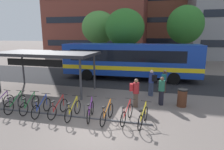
{
  "coord_description": "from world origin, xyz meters",
  "views": [
    {
      "loc": [
        2.32,
        -7.19,
        4.02
      ],
      "look_at": [
        -0.62,
        4.63,
        1.38
      ],
      "focal_mm": 30.01,
      "sensor_mm": 36.0,
      "label": 1
    }
  ],
  "objects_px": {
    "parked_bicycle_purple_0": "(0,103)",
    "street_tree_0": "(99,28)",
    "parked_bicycle_orange_7": "(107,114)",
    "transit_shelter": "(46,55)",
    "street_tree_2": "(125,28)",
    "parked_bicycle_green_2": "(30,105)",
    "parked_bicycle_yellow_9": "(143,117)",
    "commuter_black_pack_2": "(152,81)",
    "parked_bicycle_red_8": "(127,114)",
    "commuter_red_pack_3": "(135,91)",
    "street_tree_1": "(185,25)",
    "parked_bicycle_purple_6": "(90,111)",
    "commuter_teal_pack_1": "(164,80)",
    "commuter_black_pack_0": "(161,89)",
    "parked_bicycle_blue_3": "(42,108)",
    "city_bus": "(131,60)",
    "parked_bicycle_yellow_5": "(73,110)",
    "trash_bin": "(182,98)",
    "parked_bicycle_green_1": "(16,104)",
    "parked_bicycle_red_4": "(58,108)"
  },
  "relations": [
    {
      "from": "commuter_black_pack_0",
      "to": "commuter_black_pack_2",
      "type": "height_order",
      "value": "commuter_black_pack_2"
    },
    {
      "from": "street_tree_1",
      "to": "commuter_black_pack_2",
      "type": "bearing_deg",
      "value": -104.07
    },
    {
      "from": "parked_bicycle_red_4",
      "to": "parked_bicycle_purple_6",
      "type": "xyz_separation_m",
      "value": [
        1.71,
        0.04,
        0.0
      ]
    },
    {
      "from": "parked_bicycle_purple_0",
      "to": "street_tree_0",
      "type": "height_order",
      "value": "street_tree_0"
    },
    {
      "from": "parked_bicycle_purple_6",
      "to": "trash_bin",
      "type": "bearing_deg",
      "value": -68.47
    },
    {
      "from": "parked_bicycle_orange_7",
      "to": "street_tree_1",
      "type": "xyz_separation_m",
      "value": [
        5.29,
        18.05,
        4.84
      ]
    },
    {
      "from": "parked_bicycle_green_2",
      "to": "street_tree_2",
      "type": "height_order",
      "value": "street_tree_2"
    },
    {
      "from": "parked_bicycle_yellow_5",
      "to": "street_tree_2",
      "type": "relative_size",
      "value": 0.25
    },
    {
      "from": "street_tree_1",
      "to": "street_tree_0",
      "type": "bearing_deg",
      "value": -174.31
    },
    {
      "from": "commuter_black_pack_0",
      "to": "commuter_black_pack_2",
      "type": "bearing_deg",
      "value": -178.85
    },
    {
      "from": "parked_bicycle_orange_7",
      "to": "parked_bicycle_red_8",
      "type": "height_order",
      "value": "same"
    },
    {
      "from": "commuter_red_pack_3",
      "to": "city_bus",
      "type": "bearing_deg",
      "value": 96.92
    },
    {
      "from": "parked_bicycle_red_8",
      "to": "commuter_red_pack_3",
      "type": "bearing_deg",
      "value": 5.17
    },
    {
      "from": "city_bus",
      "to": "street_tree_1",
      "type": "distance_m",
      "value": 11.25
    },
    {
      "from": "parked_bicycle_orange_7",
      "to": "transit_shelter",
      "type": "height_order",
      "value": "transit_shelter"
    },
    {
      "from": "parked_bicycle_purple_6",
      "to": "street_tree_0",
      "type": "height_order",
      "value": "street_tree_0"
    },
    {
      "from": "street_tree_2",
      "to": "parked_bicycle_green_2",
      "type": "bearing_deg",
      "value": -100.91
    },
    {
      "from": "commuter_red_pack_3",
      "to": "street_tree_1",
      "type": "height_order",
      "value": "street_tree_1"
    },
    {
      "from": "commuter_teal_pack_1",
      "to": "street_tree_1",
      "type": "distance_m",
      "value": 13.71
    },
    {
      "from": "commuter_teal_pack_1",
      "to": "street_tree_0",
      "type": "height_order",
      "value": "street_tree_0"
    },
    {
      "from": "city_bus",
      "to": "parked_bicycle_green_2",
      "type": "bearing_deg",
      "value": -117.42
    },
    {
      "from": "parked_bicycle_red_4",
      "to": "parked_bicycle_orange_7",
      "type": "distance_m",
      "value": 2.57
    },
    {
      "from": "parked_bicycle_red_4",
      "to": "commuter_teal_pack_1",
      "type": "relative_size",
      "value": 1.04
    },
    {
      "from": "parked_bicycle_orange_7",
      "to": "parked_bicycle_yellow_9",
      "type": "height_order",
      "value": "same"
    },
    {
      "from": "parked_bicycle_yellow_9",
      "to": "commuter_black_pack_2",
      "type": "bearing_deg",
      "value": 7.1
    },
    {
      "from": "city_bus",
      "to": "parked_bicycle_red_8",
      "type": "relative_size",
      "value": 7.09
    },
    {
      "from": "parked_bicycle_green_1",
      "to": "transit_shelter",
      "type": "distance_m",
      "value": 4.37
    },
    {
      "from": "parked_bicycle_yellow_5",
      "to": "street_tree_0",
      "type": "height_order",
      "value": "street_tree_0"
    },
    {
      "from": "parked_bicycle_yellow_5",
      "to": "parked_bicycle_purple_6",
      "type": "relative_size",
      "value": 1.01
    },
    {
      "from": "city_bus",
      "to": "commuter_red_pack_3",
      "type": "relative_size",
      "value": 7.4
    },
    {
      "from": "parked_bicycle_purple_0",
      "to": "parked_bicycle_yellow_9",
      "type": "relative_size",
      "value": 1.0
    },
    {
      "from": "parked_bicycle_purple_0",
      "to": "commuter_red_pack_3",
      "type": "relative_size",
      "value": 1.05
    },
    {
      "from": "parked_bicycle_blue_3",
      "to": "transit_shelter",
      "type": "relative_size",
      "value": 0.24
    },
    {
      "from": "parked_bicycle_green_1",
      "to": "parked_bicycle_yellow_9",
      "type": "relative_size",
      "value": 1.01
    },
    {
      "from": "trash_bin",
      "to": "street_tree_1",
      "type": "relative_size",
      "value": 0.14
    },
    {
      "from": "transit_shelter",
      "to": "parked_bicycle_yellow_9",
      "type": "bearing_deg",
      "value": -26.88
    },
    {
      "from": "parked_bicycle_purple_6",
      "to": "commuter_teal_pack_1",
      "type": "height_order",
      "value": "commuter_teal_pack_1"
    },
    {
      "from": "trash_bin",
      "to": "street_tree_1",
      "type": "bearing_deg",
      "value": 83.76
    },
    {
      "from": "parked_bicycle_purple_0",
      "to": "parked_bicycle_blue_3",
      "type": "relative_size",
      "value": 0.99
    },
    {
      "from": "parked_bicycle_blue_3",
      "to": "commuter_red_pack_3",
      "type": "relative_size",
      "value": 1.05
    },
    {
      "from": "parked_bicycle_orange_7",
      "to": "trash_bin",
      "type": "xyz_separation_m",
      "value": [
        3.63,
        2.87,
        0.13
      ]
    },
    {
      "from": "parked_bicycle_green_2",
      "to": "transit_shelter",
      "type": "height_order",
      "value": "transit_shelter"
    },
    {
      "from": "transit_shelter",
      "to": "commuter_black_pack_0",
      "type": "distance_m",
      "value": 8.18
    },
    {
      "from": "parked_bicycle_blue_3",
      "to": "commuter_teal_pack_1",
      "type": "bearing_deg",
      "value": -50.57
    },
    {
      "from": "parked_bicycle_purple_0",
      "to": "street_tree_1",
      "type": "height_order",
      "value": "street_tree_1"
    },
    {
      "from": "parked_bicycle_purple_6",
      "to": "commuter_teal_pack_1",
      "type": "bearing_deg",
      "value": -44.54
    },
    {
      "from": "city_bus",
      "to": "parked_bicycle_green_2",
      "type": "xyz_separation_m",
      "value": [
        -4.08,
        -8.73,
        -1.39
      ]
    },
    {
      "from": "parked_bicycle_purple_0",
      "to": "parked_bicycle_purple_6",
      "type": "distance_m",
      "value": 5.12
    },
    {
      "from": "parked_bicycle_blue_3",
      "to": "street_tree_1",
      "type": "relative_size",
      "value": 0.23
    },
    {
      "from": "city_bus",
      "to": "street_tree_1",
      "type": "relative_size",
      "value": 1.59
    }
  ]
}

